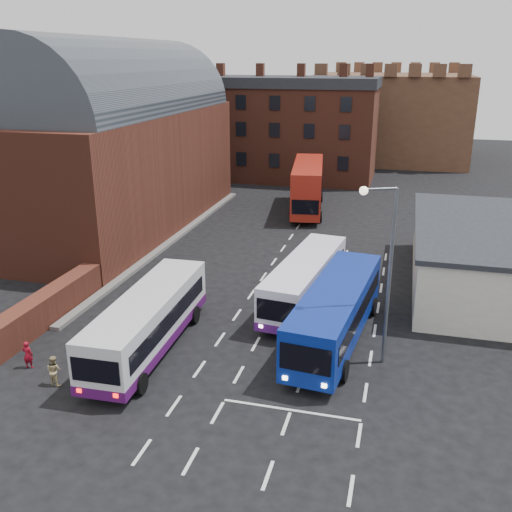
% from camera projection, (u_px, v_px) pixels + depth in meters
% --- Properties ---
extents(ground, '(180.00, 180.00, 0.00)m').
position_uv_depth(ground, '(205.00, 361.00, 28.49)').
color(ground, black).
extents(railway_station, '(12.00, 28.00, 16.00)m').
position_uv_depth(railway_station, '(114.00, 140.00, 48.88)').
color(railway_station, '#602B1E').
rests_on(railway_station, ground).
extents(forecourt_wall, '(1.20, 10.00, 1.80)m').
position_uv_depth(forecourt_wall, '(47.00, 307.00, 32.48)').
color(forecourt_wall, '#602B1E').
rests_on(forecourt_wall, ground).
extents(cream_building, '(10.40, 16.40, 4.25)m').
position_uv_depth(cream_building, '(495.00, 257.00, 36.93)').
color(cream_building, beige).
rests_on(cream_building, ground).
extents(brick_terrace, '(22.00, 10.00, 11.00)m').
position_uv_depth(brick_terrace, '(284.00, 133.00, 70.10)').
color(brick_terrace, brown).
rests_on(brick_terrace, ground).
extents(castle_keep, '(22.00, 22.00, 12.00)m').
position_uv_depth(castle_keep, '(390.00, 116.00, 85.29)').
color(castle_keep, brown).
rests_on(castle_keep, ground).
extents(bus_white_outbound, '(3.05, 11.13, 3.02)m').
position_uv_depth(bus_white_outbound, '(148.00, 318.00, 29.05)').
color(bus_white_outbound, silver).
rests_on(bus_white_outbound, ground).
extents(bus_white_inbound, '(3.65, 10.90, 2.92)m').
position_uv_depth(bus_white_inbound, '(305.00, 278.00, 34.49)').
color(bus_white_inbound, white).
rests_on(bus_white_inbound, ground).
extents(bus_blue, '(3.86, 11.79, 3.16)m').
position_uv_depth(bus_blue, '(336.00, 310.00, 29.83)').
color(bus_blue, navy).
rests_on(bus_blue, ground).
extents(bus_red_double, '(4.34, 12.13, 4.75)m').
position_uv_depth(bus_red_double, '(308.00, 186.00, 55.29)').
color(bus_red_double, maroon).
rests_on(bus_red_double, ground).
extents(street_lamp, '(1.70, 0.91, 8.97)m').
position_uv_depth(street_lamp, '(385.00, 260.00, 26.58)').
color(street_lamp, slate).
rests_on(street_lamp, ground).
extents(pedestrian_red, '(0.56, 0.40, 1.42)m').
position_uv_depth(pedestrian_red, '(28.00, 355.00, 27.67)').
color(pedestrian_red, maroon).
rests_on(pedestrian_red, ground).
extents(pedestrian_beige, '(0.81, 0.69, 1.46)m').
position_uv_depth(pedestrian_beige, '(54.00, 370.00, 26.24)').
color(pedestrian_beige, tan).
rests_on(pedestrian_beige, ground).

